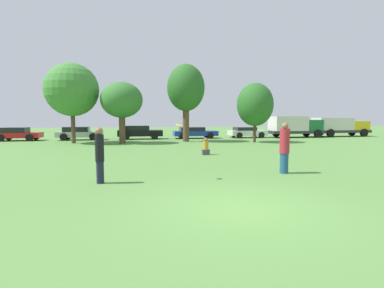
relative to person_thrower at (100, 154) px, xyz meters
name	(u,v)px	position (x,y,z in m)	size (l,w,h in m)	color
ground_plane	(239,207)	(3.54, -3.38, -0.96)	(120.00, 120.00, 0.00)	#54843D
person_thrower	(100,154)	(0.00, 0.00, 0.00)	(0.28, 0.28, 1.83)	#191E33
person_catcher	(284,148)	(6.75, 0.50, 0.02)	(0.37, 0.37, 1.95)	navy
frisbee	(179,125)	(2.62, 0.08, 0.91)	(0.23, 0.23, 0.10)	yellow
bystander_sitting	(206,148)	(5.15, 6.66, -0.56)	(0.41, 0.34, 0.98)	#3F3F47
tree_0	(72,90)	(-3.81, 16.28, 3.42)	(4.33, 4.33, 6.56)	brown
tree_1	(122,100)	(0.17, 15.45, 2.57)	(3.42, 3.42, 5.04)	brown
tree_2	(186,89)	(5.66, 16.30, 3.70)	(3.30, 3.30, 6.79)	brown
tree_3	(255,105)	(11.32, 14.35, 2.27)	(3.10, 3.10, 5.07)	#473323
parked_car_red	(18,134)	(-9.37, 20.08, -0.31)	(3.84, 1.95, 1.23)	red
parked_car_silver	(79,133)	(-4.02, 20.05, -0.30)	(4.16, 1.89, 1.24)	#B2B2B7
parked_car_black	(139,132)	(1.65, 20.13, -0.25)	(4.36, 1.90, 1.33)	black
parked_car_blue	(194,132)	(7.21, 20.18, -0.34)	(4.48, 2.02, 1.15)	#1E389E
parked_car_white	(247,132)	(12.84, 20.10, -0.36)	(3.86, 2.11, 1.12)	silver
delivery_truck_green	(294,126)	(18.06, 19.65, 0.28)	(5.85, 2.49, 2.25)	#2D2D33
delivery_truck_yellow	(339,126)	(23.81, 20.07, 0.21)	(6.65, 2.23, 2.09)	#2D2D33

